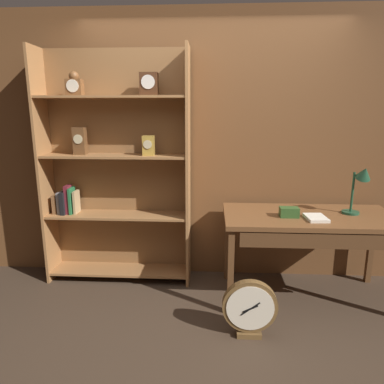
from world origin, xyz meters
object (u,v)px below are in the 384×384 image
(desk_lamp, at_px, (361,182))
(round_clock_large, at_px, (250,308))
(bookshelf, at_px, (114,171))
(toolbox_small, at_px, (289,212))
(workbench, at_px, (311,224))
(open_repair_manual, at_px, (316,218))

(desk_lamp, height_order, round_clock_large, desk_lamp)
(bookshelf, xyz_separation_m, toolbox_small, (1.60, -0.38, -0.28))
(workbench, bearing_deg, open_repair_manual, -85.05)
(toolbox_small, height_order, open_repair_manual, toolbox_small)
(workbench, relative_size, desk_lamp, 3.38)
(toolbox_small, relative_size, round_clock_large, 0.35)
(workbench, bearing_deg, round_clock_large, -134.02)
(bookshelf, xyz_separation_m, desk_lamp, (2.21, -0.28, -0.03))
(bookshelf, relative_size, desk_lamp, 5.05)
(desk_lamp, relative_size, toolbox_small, 2.81)
(desk_lamp, bearing_deg, toolbox_small, -170.81)
(toolbox_small, bearing_deg, workbench, 13.56)
(toolbox_small, height_order, round_clock_large, toolbox_small)
(bookshelf, distance_m, workbench, 1.87)
(bookshelf, height_order, toolbox_small, bookshelf)
(toolbox_small, distance_m, round_clock_large, 0.88)
(toolbox_small, xyz_separation_m, open_repair_manual, (0.21, -0.06, -0.03))
(open_repair_manual, relative_size, round_clock_large, 0.49)
(open_repair_manual, bearing_deg, workbench, 91.47)
(bookshelf, relative_size, round_clock_large, 4.95)
(desk_lamp, xyz_separation_m, round_clock_large, (-0.97, -0.64, -0.84))
(bookshelf, relative_size, workbench, 1.49)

